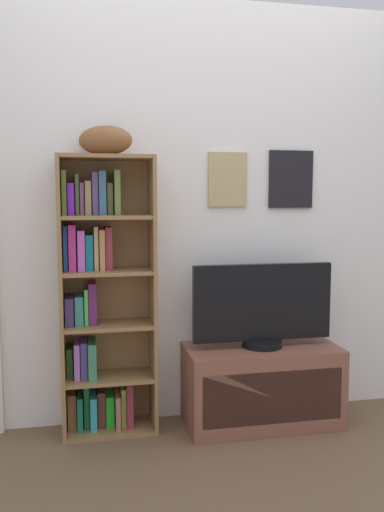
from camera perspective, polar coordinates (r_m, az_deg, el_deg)
name	(u,v)px	position (r m, az deg, el deg)	size (l,w,h in m)	color
back_wall	(203,214)	(3.07, 1.17, 4.56)	(4.80, 0.08, 2.36)	silver
bookshelf	(100,300)	(2.92, -9.85, -4.67)	(0.50, 0.25, 1.49)	olive
football	(105,140)	(2.85, -9.26, 12.11)	(0.28, 0.15, 0.15)	brown
tv_stand	(262,385)	(3.10, 7.46, -13.55)	(0.85, 0.40, 0.45)	brown
television	(263,306)	(2.98, 7.57, -5.33)	(0.79, 0.22, 0.46)	black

